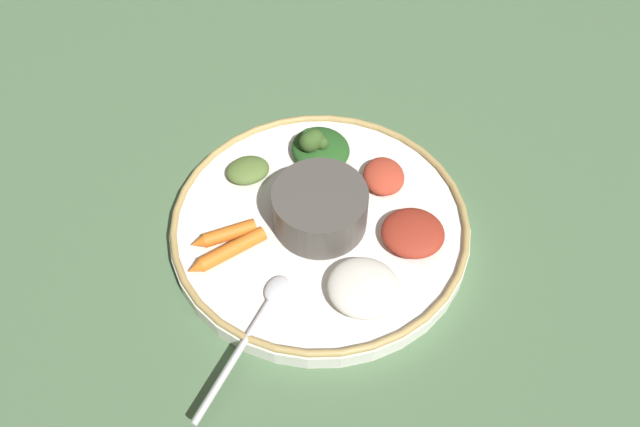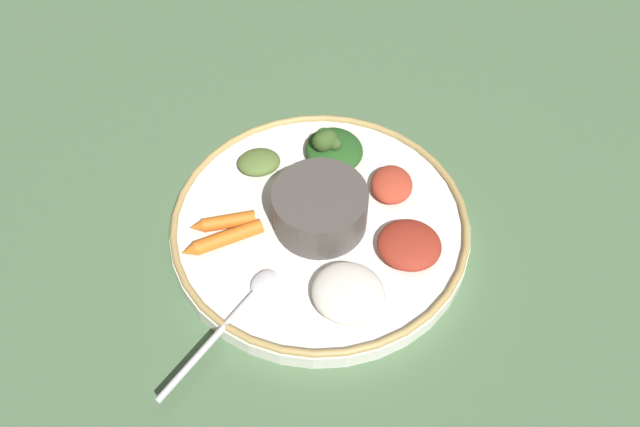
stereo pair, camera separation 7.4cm
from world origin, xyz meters
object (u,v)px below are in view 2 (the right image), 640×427
object	(u,v)px
spoon	(237,312)
carrot_near_spoon	(224,222)
center_bowl	(320,207)
greens_pile	(332,147)
carrot_outer	(223,239)

from	to	relation	value
spoon	carrot_near_spoon	xyz separation A→B (m)	(-0.01, 0.11, 0.00)
center_bowl	greens_pile	world-z (taller)	center_bowl
greens_pile	carrot_near_spoon	world-z (taller)	greens_pile
spoon	carrot_near_spoon	size ratio (longest dim) A/B	1.85
spoon	greens_pile	xyz separation A→B (m)	(0.13, 0.20, 0.01)
center_bowl	spoon	world-z (taller)	center_bowl
center_bowl	greens_pile	distance (m)	0.10
center_bowl	carrot_near_spoon	xyz separation A→B (m)	(-0.11, 0.01, -0.02)
center_bowl	greens_pile	xyz separation A→B (m)	(0.03, 0.10, -0.01)
greens_pile	carrot_outer	distance (m)	0.18
center_bowl	spoon	xyz separation A→B (m)	(-0.10, -0.10, -0.02)
carrot_near_spoon	greens_pile	bearing A→B (deg)	32.22
spoon	center_bowl	bearing A→B (deg)	45.59
greens_pile	carrot_outer	xyz separation A→B (m)	(-0.14, -0.11, -0.01)
spoon	greens_pile	distance (m)	0.24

